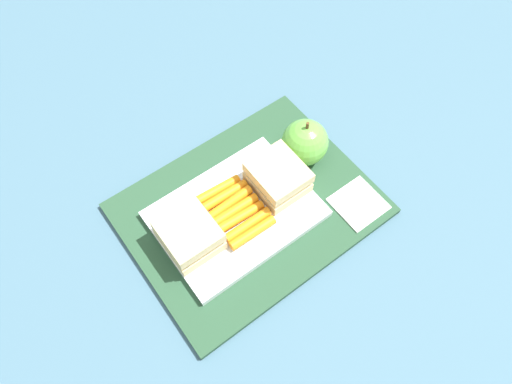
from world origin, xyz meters
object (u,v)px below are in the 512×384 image
at_px(food_tray, 236,214).
at_px(sandwich_half_right, 278,177).
at_px(apple, 305,142).
at_px(carrot_sticks_bundle, 235,210).
at_px(paper_napkin, 358,203).
at_px(sandwich_half_left, 189,235).

xyz_separation_m(food_tray, sandwich_half_right, (0.08, 0.00, 0.03)).
bearing_deg(apple, carrot_sticks_bundle, -170.93).
bearing_deg(carrot_sticks_bundle, food_tray, 81.98).
bearing_deg(food_tray, paper_napkin, -30.57).
distance_m(food_tray, apple, 0.15).
xyz_separation_m(carrot_sticks_bundle, apple, (0.15, 0.02, 0.02)).
bearing_deg(sandwich_half_right, paper_napkin, -49.06).
height_order(food_tray, sandwich_half_left, sandwich_half_left).
relative_size(sandwich_half_right, apple, 0.96).
relative_size(apple, paper_napkin, 1.20).
relative_size(sandwich_half_left, apple, 0.96).
relative_size(sandwich_half_left, sandwich_half_right, 1.00).
height_order(food_tray, carrot_sticks_bundle, carrot_sticks_bundle).
relative_size(sandwich_half_right, carrot_sticks_bundle, 0.79).
bearing_deg(apple, sandwich_half_left, -174.08).
xyz_separation_m(sandwich_half_right, apple, (0.07, 0.02, 0.00)).
height_order(apple, paper_napkin, apple).
distance_m(carrot_sticks_bundle, paper_napkin, 0.19).
relative_size(food_tray, sandwich_half_left, 2.88).
height_order(sandwich_half_right, carrot_sticks_bundle, sandwich_half_right).
distance_m(sandwich_half_left, paper_napkin, 0.26).
bearing_deg(sandwich_half_right, carrot_sticks_bundle, -179.80).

